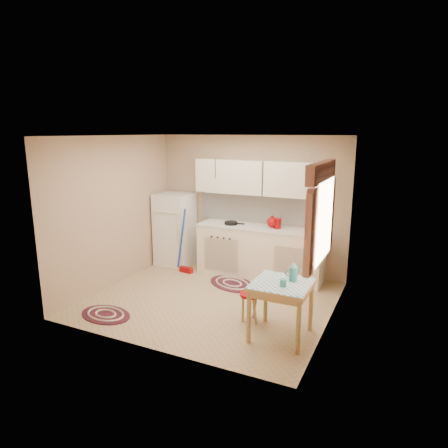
{
  "coord_description": "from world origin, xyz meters",
  "views": [
    {
      "loc": [
        2.67,
        -5.15,
        2.56
      ],
      "look_at": [
        0.1,
        0.25,
        1.17
      ],
      "focal_mm": 32.0,
      "sensor_mm": 36.0,
      "label": 1
    }
  ],
  "objects_px": {
    "fridge": "(175,229)",
    "stool": "(251,307)",
    "table": "(281,310)",
    "base_cabinets": "(260,253)"
  },
  "relations": [
    {
      "from": "fridge",
      "to": "stool",
      "type": "xyz_separation_m",
      "value": [
        2.26,
        -1.67,
        -0.49
      ]
    },
    {
      "from": "fridge",
      "to": "table",
      "type": "distance_m",
      "value": 3.36
    },
    {
      "from": "base_cabinets",
      "to": "stool",
      "type": "distance_m",
      "value": 1.81
    },
    {
      "from": "table",
      "to": "stool",
      "type": "xyz_separation_m",
      "value": [
        -0.49,
        0.22,
        -0.15
      ]
    },
    {
      "from": "fridge",
      "to": "stool",
      "type": "relative_size",
      "value": 3.33
    },
    {
      "from": "table",
      "to": "fridge",
      "type": "bearing_deg",
      "value": 145.49
    },
    {
      "from": "fridge",
      "to": "base_cabinets",
      "type": "height_order",
      "value": "fridge"
    },
    {
      "from": "base_cabinets",
      "to": "fridge",
      "type": "bearing_deg",
      "value": -178.36
    },
    {
      "from": "table",
      "to": "stool",
      "type": "height_order",
      "value": "table"
    },
    {
      "from": "table",
      "to": "stool",
      "type": "bearing_deg",
      "value": 155.78
    }
  ]
}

